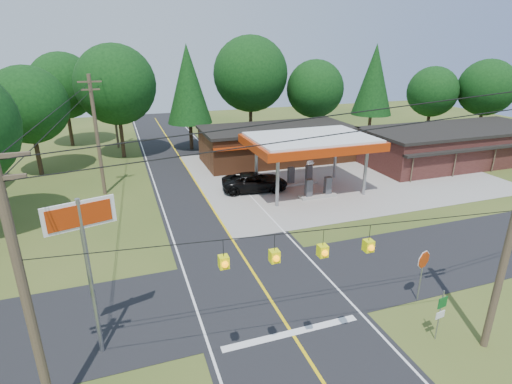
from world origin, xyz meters
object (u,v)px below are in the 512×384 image
object	(u,v)px
suv_car	(255,182)
sedan_car	(301,158)
octagonal_stop_sign	(423,264)
gas_canopy	(310,143)
big_stop_sign	(84,243)

from	to	relation	value
suv_car	sedan_car	world-z (taller)	suv_car
sedan_car	octagonal_stop_sign	bearing A→B (deg)	-128.38
suv_car	octagonal_stop_sign	bearing A→B (deg)	-163.06
gas_canopy	suv_car	distance (m)	5.88
sedan_car	octagonal_stop_sign	size ratio (longest dim) A/B	1.25
gas_canopy	suv_car	xyz separation A→B (m)	(-4.50, 1.50, -3.47)
gas_canopy	big_stop_sign	world-z (taller)	big_stop_sign
gas_canopy	octagonal_stop_sign	distance (m)	16.69
suv_car	big_stop_sign	distance (m)	21.16
sedan_car	big_stop_sign	distance (m)	30.83
gas_canopy	big_stop_sign	size ratio (longest dim) A/B	1.53
suv_car	big_stop_sign	xyz separation A→B (m)	(-12.50, -16.51, 4.35)
sedan_car	big_stop_sign	xyz separation A→B (m)	(-20.00, -23.01, 4.55)
gas_canopy	sedan_car	bearing A→B (deg)	69.44
gas_canopy	octagonal_stop_sign	size ratio (longest dim) A/B	3.77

